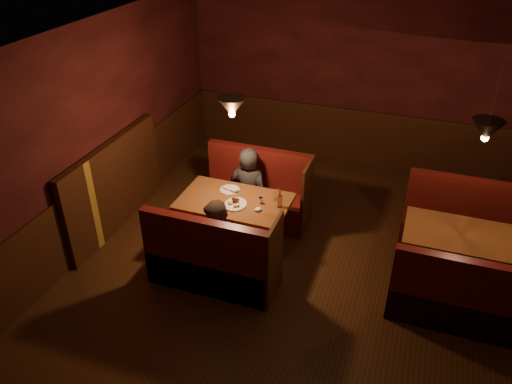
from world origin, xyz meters
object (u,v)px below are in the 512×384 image
(diner_a, at_px, (249,176))
(second_bench_near, at_px, (455,301))
(second_bench_far, at_px, (456,226))
(main_bench_near, at_px, (212,264))
(main_bench_far, at_px, (257,197))
(second_table, at_px, (457,246))
(main_table, at_px, (236,212))
(diner_b, at_px, (219,228))

(diner_a, bearing_deg, second_bench_near, 162.30)
(second_bench_far, bearing_deg, diner_a, -171.59)
(main_bench_near, bearing_deg, main_bench_far, 90.00)
(main_bench_far, xyz_separation_m, second_bench_far, (2.77, 0.23, -0.02))
(second_table, xyz_separation_m, second_bench_near, (0.03, -0.76, -0.21))
(main_bench_far, relative_size, second_table, 1.24)
(main_table, relative_size, main_bench_far, 0.91)
(diner_a, bearing_deg, second_bench_far, -168.04)
(diner_a, bearing_deg, second_table, 176.61)
(second_table, height_order, second_bench_far, second_bench_far)
(main_bench_far, height_order, second_bench_far, main_bench_far)
(main_bench_far, distance_m, second_table, 2.80)
(main_table, relative_size, diner_a, 0.91)
(diner_a, relative_size, diner_b, 1.13)
(main_table, bearing_deg, second_bench_far, 20.55)
(main_bench_far, distance_m, second_bench_far, 2.78)
(main_table, height_order, second_bench_near, second_bench_near)
(second_bench_far, relative_size, second_bench_near, 1.00)
(main_bench_far, xyz_separation_m, second_table, (2.74, -0.53, 0.19))
(main_bench_far, bearing_deg, second_bench_near, -24.91)
(second_bench_near, bearing_deg, diner_b, -178.53)
(main_bench_near, relative_size, second_table, 1.24)
(main_bench_near, bearing_deg, diner_a, 92.41)
(second_table, height_order, second_bench_near, second_bench_near)
(second_bench_near, height_order, diner_b, diner_b)
(diner_b, bearing_deg, main_bench_far, 89.22)
(second_bench_far, distance_m, diner_a, 2.90)
(second_bench_far, bearing_deg, main_bench_far, -175.19)
(main_table, bearing_deg, second_table, 5.89)
(main_bench_near, xyz_separation_m, diner_b, (-0.02, 0.27, 0.35))
(main_bench_far, bearing_deg, diner_a, -108.07)
(main_bench_far, height_order, diner_a, diner_a)
(diner_b, bearing_deg, main_bench_near, -85.96)
(second_table, bearing_deg, main_bench_near, -158.17)
(second_table, bearing_deg, main_table, -174.11)
(main_table, relative_size, second_bench_near, 1.02)
(diner_b, bearing_deg, second_bench_far, 29.72)
(second_bench_near, bearing_deg, second_bench_far, 90.00)
(diner_b, bearing_deg, second_table, 16.78)
(main_bench_far, distance_m, diner_b, 1.40)
(main_table, xyz_separation_m, main_bench_far, (0.02, 0.81, -0.25))
(main_bench_near, xyz_separation_m, diner_a, (-0.06, 1.44, 0.44))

